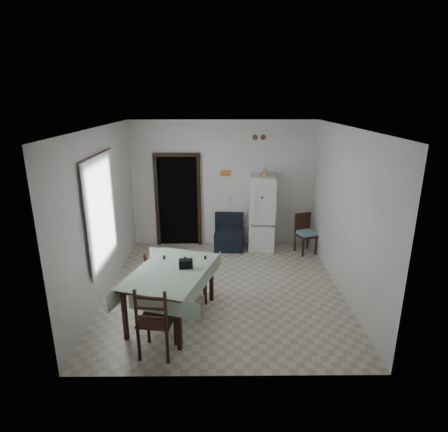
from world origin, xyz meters
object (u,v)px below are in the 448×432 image
fridge (262,213)px  dining_table (172,294)px  dining_chair_far_left (158,275)px  dining_chair_near_head (156,319)px  corner_chair (306,234)px  dining_chair_far_right (195,277)px  navy_seat (229,232)px

fridge → dining_table: fridge is taller
fridge → dining_table: size_ratio=1.07×
dining_chair_far_left → dining_chair_near_head: 1.46m
corner_chair → dining_chair_near_head: bearing=-148.7°
fridge → corner_chair: bearing=-8.1°
dining_table → dining_chair_near_head: 0.86m
fridge → dining_chair_far_right: 2.73m
dining_chair_far_right → fridge: bearing=-127.9°
corner_chair → dining_chair_far_left: size_ratio=0.99×
dining_chair_far_left → fridge: bearing=-125.0°
navy_seat → dining_chair_far_right: 2.40m
dining_chair_far_left → dining_chair_near_head: bearing=104.5°
dining_chair_far_left → dining_chair_near_head: size_ratio=0.85×
navy_seat → dining_chair_near_head: dining_chair_near_head is taller
navy_seat → dining_chair_near_head: 3.86m
dining_chair_far_left → dining_chair_near_head: (0.20, -1.44, 0.08)m
corner_chair → dining_chair_far_right: 3.11m
navy_seat → dining_chair_far_right: dining_chair_far_right is taller
fridge → dining_chair_far_right: (-1.38, -2.32, -0.41)m
fridge → dining_table: (-1.70, -2.86, -0.44)m
navy_seat → corner_chair: size_ratio=0.90×
corner_chair → dining_chair_near_head: (-2.77, -3.45, 0.08)m
navy_seat → dining_table: bearing=-103.7°
corner_chair → fridge: bearing=144.8°
fridge → dining_chair_near_head: 4.14m
navy_seat → dining_chair_near_head: size_ratio=0.75×
navy_seat → dining_chair_far_left: size_ratio=0.89×
navy_seat → corner_chair: 1.73m
navy_seat → dining_chair_far_left: 2.60m
dining_table → navy_seat: bearing=88.5°
corner_chair → dining_table: (-2.67, -2.60, -0.03)m
fridge → navy_seat: bearing=-172.8°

